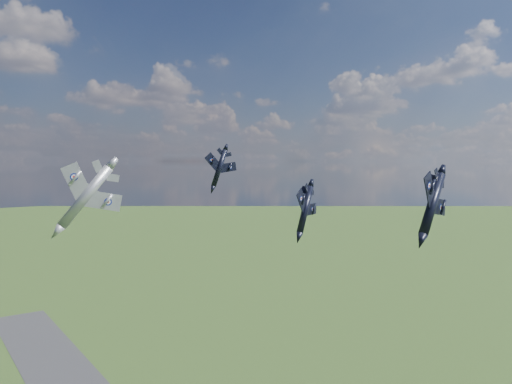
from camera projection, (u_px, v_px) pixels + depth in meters
jet_lead_navy at (305, 209)px, 91.65m from camera, size 13.38×15.25×6.47m
jet_right_navy at (432, 204)px, 77.23m from camera, size 14.12×17.46×9.08m
jet_high_navy at (219, 168)px, 119.32m from camera, size 11.17×13.88×5.51m
jet_left_silver at (86, 196)px, 80.66m from camera, size 15.73×19.12×10.07m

